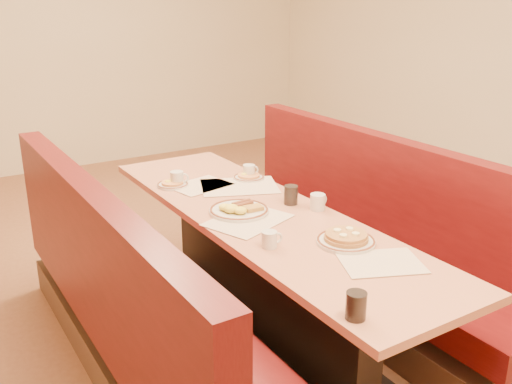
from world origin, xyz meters
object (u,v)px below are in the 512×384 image
booth_right (361,249)px  coffee_mug_d (177,178)px  soda_tumbler_mid (291,195)px  coffee_mug_a (318,202)px  soda_tumbler_near (356,306)px  coffee_mug_c (249,171)px  pancake_plate (346,239)px  diner_table (261,276)px  eggs_plate (239,210)px  booth_left (135,316)px  coffee_mug_b (270,239)px

booth_right → coffee_mug_d: booth_right is taller
booth_right → soda_tumbler_mid: (-0.52, 0.03, 0.44)m
coffee_mug_a → soda_tumbler_near: (-0.56, -0.94, 0.01)m
coffee_mug_c → soda_tumbler_mid: size_ratio=1.03×
pancake_plate → diner_table: bearing=102.4°
coffee_mug_d → coffee_mug_a: bearing=-35.9°
booth_right → eggs_plate: bearing=175.9°
coffee_mug_c → soda_tumbler_near: size_ratio=1.05×
coffee_mug_c → soda_tumbler_near: bearing=-108.1°
coffee_mug_c → soda_tumbler_mid: (-0.06, -0.53, 0.01)m
coffee_mug_d → soda_tumbler_near: (-0.10, -1.72, 0.01)m
pancake_plate → soda_tumbler_near: soda_tumbler_near is taller
coffee_mug_a → pancake_plate: bearing=-123.1°
coffee_mug_a → diner_table: bearing=145.7°
booth_left → coffee_mug_d: bearing=50.3°
soda_tumbler_mid → coffee_mug_a: bearing=-63.2°
pancake_plate → coffee_mug_d: bearing=103.9°
booth_left → pancake_plate: bearing=-32.4°
coffee_mug_b → soda_tumbler_mid: (0.41, 0.42, 0.01)m
coffee_mug_a → coffee_mug_d: size_ratio=1.04×
coffee_mug_a → coffee_mug_b: coffee_mug_a is taller
coffee_mug_a → coffee_mug_d: same height
eggs_plate → soda_tumbler_near: soda_tumbler_near is taller
booth_left → soda_tumbler_mid: booth_left is taller
diner_table → booth_right: bearing=0.0°
coffee_mug_b → coffee_mug_d: coffee_mug_d is taller
diner_table → eggs_plate: size_ratio=7.90×
booth_left → coffee_mug_b: 0.78m
pancake_plate → coffee_mug_a: size_ratio=2.41×
diner_table → coffee_mug_c: 0.75m
pancake_plate → booth_right: bearing=41.3°
diner_table → soda_tumbler_mid: (0.21, 0.03, 0.43)m
diner_table → pancake_plate: size_ratio=9.08×
booth_right → coffee_mug_b: bearing=-157.6°
booth_left → coffee_mug_b: size_ratio=24.56×
diner_table → coffee_mug_c: size_ratio=23.01×
booth_left → coffee_mug_d: (0.55, 0.67, 0.43)m
coffee_mug_c → coffee_mug_d: size_ratio=0.99×
booth_left → soda_tumbler_near: size_ratio=24.13×
coffee_mug_a → soda_tumbler_near: bearing=-132.7°
pancake_plate → coffee_mug_a: 0.45m
booth_right → coffee_mug_d: 1.21m
coffee_mug_a → coffee_mug_b: bearing=-162.9°
soda_tumbler_near → soda_tumbler_mid: soda_tumbler_mid is taller
coffee_mug_d → pancake_plate: bearing=-52.6°
booth_right → soda_tumbler_near: size_ratio=24.13×
booth_left → pancake_plate: booth_left is taller
eggs_plate → coffee_mug_b: bearing=-102.2°
booth_left → booth_right: same height
pancake_plate → coffee_mug_a: coffee_mug_a is taller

